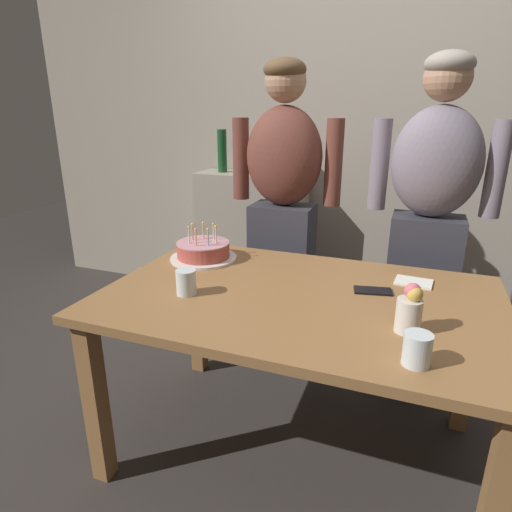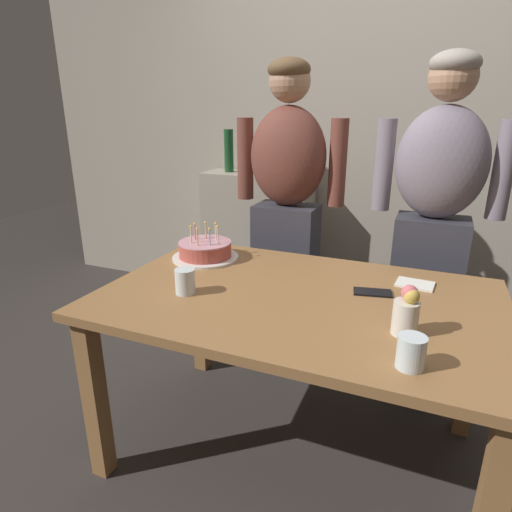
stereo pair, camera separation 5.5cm
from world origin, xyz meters
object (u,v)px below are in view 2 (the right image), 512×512
(person_woman_cardigan, at_px, (433,227))
(birthday_cake, at_px, (205,251))
(cell_phone, at_px, (373,292))
(flower_vase, at_px, (407,312))
(water_glass_near, at_px, (411,352))
(napkin_stack, at_px, (415,284))
(water_glass_far, at_px, (185,281))
(person_man_bearded, at_px, (287,213))

(person_woman_cardigan, bearing_deg, birthday_cake, 27.06)
(cell_phone, xyz_separation_m, person_woman_cardigan, (0.19, 0.61, 0.13))
(flower_vase, bearing_deg, water_glass_near, -81.33)
(birthday_cake, distance_m, water_glass_near, 1.13)
(napkin_stack, bearing_deg, flower_vase, -90.95)
(birthday_cake, distance_m, flower_vase, 1.02)
(water_glass_far, xyz_separation_m, person_woman_cardigan, (0.86, 0.89, 0.08))
(napkin_stack, distance_m, flower_vase, 0.44)
(flower_vase, xyz_separation_m, person_woman_cardigan, (0.05, 0.90, 0.06))
(flower_vase, distance_m, person_woman_cardigan, 0.90)
(water_glass_far, relative_size, person_woman_cardigan, 0.06)
(water_glass_near, relative_size, person_man_bearded, 0.06)
(birthday_cake, xyz_separation_m, water_glass_far, (0.13, -0.39, 0.01))
(birthday_cake, xyz_separation_m, napkin_stack, (0.94, 0.04, -0.04))
(water_glass_near, xyz_separation_m, napkin_stack, (-0.02, 0.63, -0.04))
(birthday_cake, bearing_deg, person_man_bearded, 65.00)
(birthday_cake, bearing_deg, napkin_stack, 2.46)
(napkin_stack, bearing_deg, cell_phone, -134.08)
(birthday_cake, height_order, cell_phone, birthday_cake)
(birthday_cake, distance_m, water_glass_far, 0.41)
(water_glass_far, height_order, cell_phone, water_glass_far)
(water_glass_near, xyz_separation_m, cell_phone, (-0.17, 0.48, -0.04))
(water_glass_near, bearing_deg, person_woman_cardigan, 89.06)
(birthday_cake, bearing_deg, water_glass_near, -31.22)
(water_glass_near, distance_m, person_man_bearded, 1.31)
(water_glass_far, xyz_separation_m, flower_vase, (0.81, -0.01, 0.03))
(person_man_bearded, xyz_separation_m, person_woman_cardigan, (0.75, 0.00, 0.00))
(water_glass_near, bearing_deg, birthday_cake, 148.78)
(water_glass_near, height_order, cell_phone, water_glass_near)
(water_glass_far, xyz_separation_m, cell_phone, (0.67, 0.28, -0.04))
(water_glass_far, relative_size, flower_vase, 0.60)
(birthday_cake, height_order, flower_vase, birthday_cake)
(water_glass_near, bearing_deg, water_glass_far, 166.71)
(birthday_cake, xyz_separation_m, cell_phone, (0.80, -0.11, -0.04))
(birthday_cake, xyz_separation_m, flower_vase, (0.94, -0.39, 0.04))
(flower_vase, xyz_separation_m, person_man_bearded, (-0.70, 0.90, 0.06))
(cell_phone, distance_m, flower_vase, 0.32)
(water_glass_near, relative_size, napkin_stack, 0.65)
(water_glass_near, relative_size, water_glass_far, 0.97)
(flower_vase, bearing_deg, person_woman_cardigan, 87.00)
(flower_vase, distance_m, person_man_bearded, 1.14)
(water_glass_near, xyz_separation_m, person_man_bearded, (-0.73, 1.09, 0.09))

